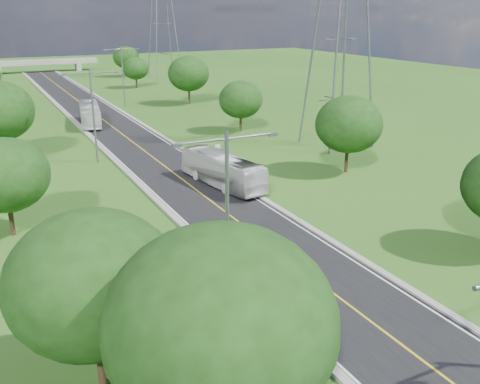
% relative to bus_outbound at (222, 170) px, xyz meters
% --- Properties ---
extents(ground, '(260.00, 260.00, 0.00)m').
position_rel_bus_outbound_xyz_m(ground, '(-2.73, 28.48, -1.59)').
color(ground, '#285317').
rests_on(ground, ground).
extents(road, '(8.00, 150.00, 0.06)m').
position_rel_bus_outbound_xyz_m(road, '(-2.73, 34.48, -1.56)').
color(road, black).
rests_on(road, ground).
extents(curb_left, '(0.50, 150.00, 0.22)m').
position_rel_bus_outbound_xyz_m(curb_left, '(-6.98, 34.48, -1.48)').
color(curb_left, gray).
rests_on(curb_left, ground).
extents(curb_right, '(0.50, 150.00, 0.22)m').
position_rel_bus_outbound_xyz_m(curb_right, '(1.52, 34.48, -1.48)').
color(curb_right, gray).
rests_on(curb_right, ground).
extents(speed_limit_sign, '(0.55, 0.09, 2.40)m').
position_rel_bus_outbound_xyz_m(speed_limit_sign, '(2.47, 6.46, 0.01)').
color(speed_limit_sign, slate).
rests_on(speed_limit_sign, ground).
extents(overpass, '(30.00, 3.00, 3.20)m').
position_rel_bus_outbound_xyz_m(overpass, '(-2.73, 108.48, 0.83)').
color(overpass, gray).
rests_on(overpass, ground).
extents(streetlight_near_left, '(5.90, 0.25, 10.00)m').
position_rel_bus_outbound_xyz_m(streetlight_near_left, '(-8.73, -19.52, 4.36)').
color(streetlight_near_left, slate).
rests_on(streetlight_near_left, ground).
extents(streetlight_mid_left, '(5.90, 0.25, 10.00)m').
position_rel_bus_outbound_xyz_m(streetlight_mid_left, '(-8.73, 13.48, 4.36)').
color(streetlight_mid_left, slate).
rests_on(streetlight_mid_left, ground).
extents(streetlight_far_right, '(5.90, 0.25, 10.00)m').
position_rel_bus_outbound_xyz_m(streetlight_far_right, '(3.27, 46.48, 4.36)').
color(streetlight_far_right, slate).
rests_on(streetlight_far_right, ground).
extents(power_tower_near, '(9.00, 6.40, 28.00)m').
position_rel_bus_outbound_xyz_m(power_tower_near, '(19.27, 8.48, 12.42)').
color(power_tower_near, slate).
rests_on(power_tower_near, ground).
extents(power_tower_far, '(9.00, 6.40, 28.00)m').
position_rel_bus_outbound_xyz_m(power_tower_far, '(23.27, 83.48, 12.42)').
color(power_tower_far, slate).
rests_on(power_tower_far, ground).
extents(tree_la, '(7.14, 7.14, 8.30)m').
position_rel_bus_outbound_xyz_m(tree_la, '(-16.73, -23.52, 3.68)').
color(tree_la, black).
rests_on(tree_la, ground).
extents(tree_lb, '(6.30, 6.30, 7.33)m').
position_rel_bus_outbound_xyz_m(tree_lb, '(-18.73, -3.52, 3.06)').
color(tree_lb, black).
rests_on(tree_lb, ground).
extents(tree_lf, '(7.98, 7.98, 9.28)m').
position_rel_bus_outbound_xyz_m(tree_lf, '(-13.73, -29.52, 4.30)').
color(tree_lf, black).
rests_on(tree_lf, ground).
extents(tree_rb, '(6.72, 6.72, 7.82)m').
position_rel_bus_outbound_xyz_m(tree_rb, '(13.27, -1.52, 3.37)').
color(tree_rb, black).
rests_on(tree_rb, ground).
extents(tree_rc, '(5.88, 5.88, 6.84)m').
position_rel_bus_outbound_xyz_m(tree_rc, '(12.27, 20.48, 2.75)').
color(tree_rc, black).
rests_on(tree_rc, ground).
extents(tree_rd, '(7.14, 7.14, 8.30)m').
position_rel_bus_outbound_xyz_m(tree_rd, '(14.27, 44.48, 3.68)').
color(tree_rd, black).
rests_on(tree_rd, ground).
extents(tree_re, '(5.46, 5.46, 6.35)m').
position_rel_bus_outbound_xyz_m(tree_re, '(11.77, 68.48, 2.44)').
color(tree_re, black).
rests_on(tree_re, ground).
extents(tree_rf, '(6.30, 6.30, 7.33)m').
position_rel_bus_outbound_xyz_m(tree_rf, '(15.27, 88.48, 3.06)').
color(tree_rf, black).
rests_on(tree_rf, ground).
extents(bus_outbound, '(4.31, 11.23, 3.05)m').
position_rel_bus_outbound_xyz_m(bus_outbound, '(0.00, 0.00, 0.00)').
color(bus_outbound, silver).
rests_on(bus_outbound, road).
extents(bus_inbound, '(4.34, 11.25, 3.06)m').
position_rel_bus_outbound_xyz_m(bus_inbound, '(-5.14, 34.03, 0.00)').
color(bus_inbound, silver).
rests_on(bus_inbound, road).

